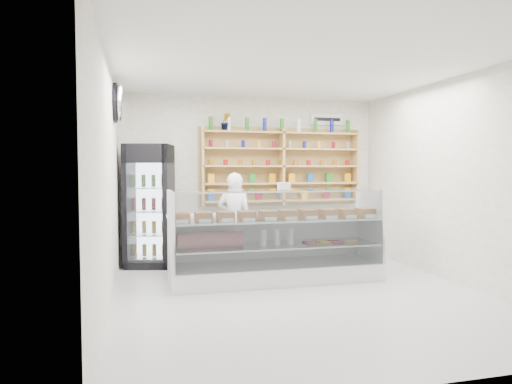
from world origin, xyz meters
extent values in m
plane|color=silver|center=(0.00, 0.00, 0.00)|extent=(5.00, 5.00, 0.00)
plane|color=white|center=(0.00, 0.00, 2.80)|extent=(5.00, 5.00, 0.00)
plane|color=white|center=(0.00, 2.50, 1.40)|extent=(4.50, 0.00, 4.50)
plane|color=white|center=(0.00, -2.50, 1.40)|extent=(4.50, 0.00, 4.50)
plane|color=white|center=(-2.25, 0.00, 1.40)|extent=(0.00, 5.00, 5.00)
plane|color=white|center=(2.25, 0.00, 1.40)|extent=(0.00, 5.00, 5.00)
cube|color=white|center=(-0.09, 0.72, 0.12)|extent=(2.92, 0.83, 0.24)
cube|color=white|center=(-0.09, 1.11, 0.55)|extent=(2.92, 0.05, 0.61)
cube|color=silver|center=(-0.09, 0.72, 0.50)|extent=(2.81, 0.73, 0.02)
cube|color=silver|center=(-0.09, 0.72, 0.86)|extent=(2.87, 0.76, 0.02)
cube|color=silver|center=(-0.09, 0.32, 0.76)|extent=(2.87, 0.12, 1.02)
cube|color=silver|center=(-0.09, 0.67, 1.27)|extent=(2.87, 0.58, 0.01)
imported|color=white|center=(-0.48, 1.70, 0.75)|extent=(0.65, 0.55, 1.50)
cube|color=black|center=(-1.77, 2.14, 0.97)|extent=(0.84, 0.83, 1.94)
cube|color=#33053E|center=(-1.69, 1.83, 1.79)|extent=(0.67, 0.19, 0.27)
cube|color=silver|center=(-1.69, 1.82, 0.88)|extent=(0.57, 0.15, 1.53)
cube|color=tan|center=(-0.90, 2.34, 1.59)|extent=(0.04, 0.28, 1.33)
cube|color=tan|center=(0.50, 2.34, 1.59)|extent=(0.04, 0.28, 1.33)
cube|color=tan|center=(1.90, 2.34, 1.59)|extent=(0.04, 0.28, 1.33)
cube|color=tan|center=(0.50, 2.34, 1.00)|extent=(2.80, 0.28, 0.03)
cube|color=tan|center=(0.50, 2.34, 1.30)|extent=(2.80, 0.28, 0.03)
cube|color=tan|center=(0.50, 2.34, 1.60)|extent=(2.80, 0.28, 0.03)
cube|color=tan|center=(0.50, 2.34, 1.90)|extent=(2.80, 0.28, 0.03)
cube|color=tan|center=(0.50, 2.34, 2.18)|extent=(2.80, 0.28, 0.03)
imported|color=#1E6626|center=(-0.50, 2.34, 2.34)|extent=(0.19, 0.17, 0.30)
ellipsoid|color=silver|center=(-2.17, 1.20, 2.45)|extent=(0.15, 0.50, 0.50)
cube|color=white|center=(1.40, 2.47, 2.45)|extent=(0.62, 0.03, 0.20)
camera|label=1|loc=(-1.90, -5.30, 1.57)|focal=32.00mm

